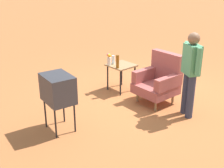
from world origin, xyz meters
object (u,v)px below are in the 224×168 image
object	(u,v)px
side_table	(121,68)
tv_on_stand	(58,89)
flower_vase	(109,59)
person_standing	(191,70)
armchair	(159,80)
bottle_tall_amber	(118,62)
bottle_short_clear	(113,60)

from	to	relation	value
side_table	tv_on_stand	bearing A→B (deg)	-72.68
side_table	tv_on_stand	xyz separation A→B (m)	(0.64, -2.05, 0.24)
tv_on_stand	flower_vase	size ratio (longest dim) A/B	3.89
side_table	person_standing	distance (m)	1.83
side_table	flower_vase	xyz separation A→B (m)	(-0.16, -0.23, 0.24)
side_table	flower_vase	distance (m)	0.37
side_table	armchair	bearing A→B (deg)	10.42
tv_on_stand	armchair	bearing A→B (deg)	81.01
armchair	bottle_tall_amber	size ratio (longest dim) A/B	3.53
bottle_short_clear	side_table	bearing A→B (deg)	31.96
person_standing	bottle_tall_amber	distance (m)	1.70
side_table	person_standing	world-z (taller)	person_standing
armchair	flower_vase	world-z (taller)	armchair
tv_on_stand	bottle_short_clear	distance (m)	2.11
side_table	bottle_tall_amber	size ratio (longest dim) A/B	2.10
side_table	person_standing	size ratio (longest dim) A/B	0.38
bottle_short_clear	bottle_tall_amber	xyz separation A→B (m)	(0.29, -0.13, 0.05)
person_standing	bottle_tall_amber	bearing A→B (deg)	-168.28
tv_on_stand	person_standing	bearing A→B (deg)	62.19
side_table	bottle_tall_amber	distance (m)	0.36
bottle_short_clear	bottle_tall_amber	bearing A→B (deg)	-23.91
bottle_short_clear	flower_vase	distance (m)	0.14
bottle_tall_amber	bottle_short_clear	bearing A→B (deg)	156.09
armchair	bottle_tall_amber	distance (m)	1.00
armchair	bottle_short_clear	size ratio (longest dim) A/B	5.30
flower_vase	bottle_short_clear	bearing A→B (deg)	89.60
flower_vase	side_table	bearing A→B (deg)	54.57
side_table	tv_on_stand	world-z (taller)	tv_on_stand
armchair	flower_vase	xyz separation A→B (m)	(-1.16, -0.41, 0.28)
tv_on_stand	person_standing	distance (m)	2.45
bottle_tall_amber	flower_vase	xyz separation A→B (m)	(-0.29, 0.00, -0.00)
armchair	tv_on_stand	world-z (taller)	armchair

